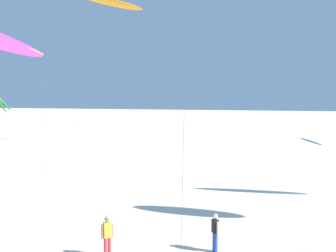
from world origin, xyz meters
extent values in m
cone|color=#23662D|center=(-10.54, 30.81, 5.97)|extent=(1.55, 2.23, 2.12)
cylinder|color=#4C4C51|center=(-11.38, 37.78, 8.49)|extent=(3.21, 6.63, 16.99)
cylinder|color=#4C4C51|center=(3.64, 22.95, 8.34)|extent=(0.52, 4.44, 16.69)
ellipsoid|color=orange|center=(-10.86, 52.57, 16.94)|extent=(7.74, 3.14, 2.52)
ellipsoid|color=#EA5193|center=(-10.86, 52.57, 16.98)|extent=(7.60, 2.38, 2.09)
cylinder|color=#4C4C51|center=(-12.83, 50.78, 8.42)|extent=(3.96, 3.62, 16.84)
cylinder|color=#284CA3|center=(5.00, 22.60, 0.40)|extent=(0.14, 0.14, 0.80)
cylinder|color=#284CA3|center=(4.90, 22.73, 0.40)|extent=(0.14, 0.14, 0.80)
cube|color=black|center=(4.95, 22.67, 1.08)|extent=(0.34, 0.36, 0.55)
cylinder|color=beige|center=(5.07, 22.49, 1.04)|extent=(0.09, 0.09, 0.56)
cylinder|color=beige|center=(4.83, 22.84, 1.04)|extent=(0.09, 0.09, 0.56)
sphere|color=beige|center=(4.95, 22.67, 1.49)|extent=(0.21, 0.21, 0.21)
cylinder|color=red|center=(0.82, 21.07, 0.42)|extent=(0.14, 0.14, 0.83)
cylinder|color=red|center=(0.94, 21.18, 0.42)|extent=(0.14, 0.14, 0.83)
cube|color=yellow|center=(0.88, 21.12, 1.13)|extent=(0.36, 0.35, 0.59)
cylinder|color=#9E7051|center=(0.73, 20.98, 1.09)|extent=(0.09, 0.09, 0.56)
cylinder|color=#9E7051|center=(1.04, 21.26, 1.09)|extent=(0.09, 0.09, 0.56)
sphere|color=#9E7051|center=(0.88, 21.12, 1.56)|extent=(0.21, 0.21, 0.21)
camera|label=1|loc=(6.73, 6.31, 6.55)|focal=44.03mm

